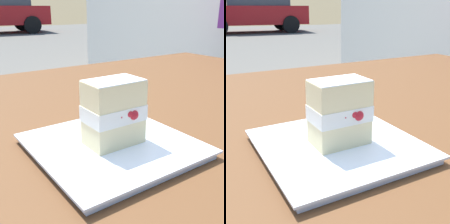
# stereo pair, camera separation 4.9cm
# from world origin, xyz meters

# --- Properties ---
(patio_table) EXTENTS (1.65, 1.07, 0.71)m
(patio_table) POSITION_xyz_m (0.00, 0.00, 0.63)
(patio_table) COLOR brown
(patio_table) RESTS_ON ground
(dessert_plate) EXTENTS (0.26, 0.26, 0.02)m
(dessert_plate) POSITION_xyz_m (-0.19, -0.20, 0.72)
(dessert_plate) COLOR white
(dessert_plate) RESTS_ON patio_table
(cake_slice) EXTENTS (0.10, 0.08, 0.11)m
(cake_slice) POSITION_xyz_m (-0.19, -0.20, 0.78)
(cake_slice) COLOR beige
(cake_slice) RESTS_ON dessert_plate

